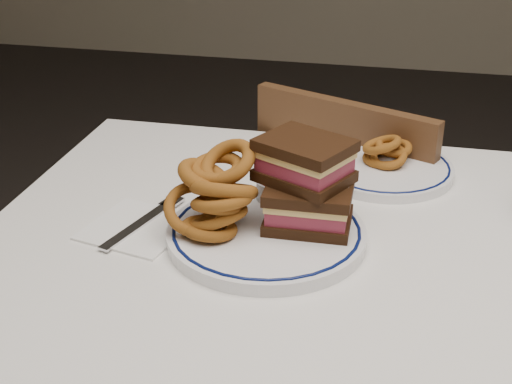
% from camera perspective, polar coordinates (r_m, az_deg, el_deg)
% --- Properties ---
extents(dining_table, '(1.27, 0.87, 0.75)m').
position_cam_1_polar(dining_table, '(1.11, 10.68, -9.60)').
color(dining_table, silver).
rests_on(dining_table, floor).
extents(chair_far, '(0.51, 0.51, 0.84)m').
position_cam_1_polar(chair_far, '(1.62, 8.25, -4.70)').
color(chair_far, '#452A16').
rests_on(chair_far, floor).
extents(main_plate, '(0.30, 0.30, 0.02)m').
position_cam_1_polar(main_plate, '(1.06, 0.83, -3.35)').
color(main_plate, white).
rests_on(main_plate, dining_table).
extents(reuben_sandwich, '(0.16, 0.15, 0.13)m').
position_cam_1_polar(reuben_sandwich, '(1.05, 4.07, 0.70)').
color(reuben_sandwich, black).
rests_on(reuben_sandwich, main_plate).
extents(onion_rings_main, '(0.15, 0.14, 0.14)m').
position_cam_1_polar(onion_rings_main, '(1.04, -3.27, -0.16)').
color(onion_rings_main, brown).
rests_on(onion_rings_main, main_plate).
extents(ketchup_ramekin, '(0.05, 0.05, 0.03)m').
position_cam_1_polar(ketchup_ramekin, '(1.14, 1.36, 0.26)').
color(ketchup_ramekin, silver).
rests_on(ketchup_ramekin, main_plate).
extents(beer_mug, '(0.12, 0.08, 0.14)m').
position_cam_1_polar(beer_mug, '(1.08, 3.82, 0.58)').
color(beer_mug, black).
rests_on(beer_mug, dining_table).
extents(far_plate, '(0.25, 0.25, 0.02)m').
position_cam_1_polar(far_plate, '(1.30, 10.18, 1.90)').
color(far_plate, white).
rests_on(far_plate, dining_table).
extents(onion_rings_far, '(0.09, 0.09, 0.06)m').
position_cam_1_polar(onion_rings_far, '(1.30, 10.40, 3.20)').
color(onion_rings_far, brown).
rests_on(onion_rings_far, far_plate).
extents(napkin_fork, '(0.17, 0.19, 0.01)m').
position_cam_1_polar(napkin_fork, '(1.12, -9.30, -2.70)').
color(napkin_fork, white).
rests_on(napkin_fork, dining_table).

